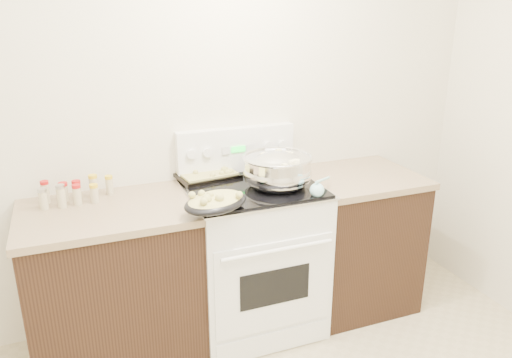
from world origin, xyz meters
name	(u,v)px	position (x,y,z in m)	size (l,w,h in m)	color
room_shell	(322,103)	(0.00, 0.00, 1.70)	(4.10, 3.60, 2.75)	beige
counter_left	(115,284)	(-0.48, 1.43, 0.46)	(0.93, 0.67, 0.92)	black
counter_right	(354,239)	(1.08, 1.43, 0.46)	(0.73, 0.67, 0.92)	black
kitchen_range	(253,254)	(0.35, 1.42, 0.49)	(0.78, 0.73, 1.22)	white
mixing_bowl	(278,171)	(0.48, 1.36, 1.04)	(0.50, 0.50, 0.24)	silver
roasting_pan	(215,201)	(0.04, 1.15, 0.99)	(0.44, 0.38, 0.11)	black
baking_sheet	(209,174)	(0.15, 1.66, 0.96)	(0.40, 0.30, 0.06)	black
wooden_spoon	(266,186)	(0.41, 1.35, 0.95)	(0.06, 0.26, 0.04)	tan
blue_ladle	(318,189)	(0.63, 1.15, 0.98)	(0.22, 0.22, 0.10)	#9BE1E8
spice_jars	(73,192)	(-0.64, 1.59, 0.98)	(0.39, 0.15, 0.13)	#BFB28C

